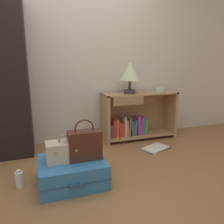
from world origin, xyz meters
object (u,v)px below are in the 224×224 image
(bowl, at_px, (160,90))
(bottle, at_px, (19,179))
(handbag, at_px, (85,145))
(suitcase_large, at_px, (73,171))
(table_lamp, at_px, (130,72))
(train_case, at_px, (65,151))
(bookshelf, at_px, (136,117))
(open_book_on_floor, at_px, (155,148))

(bowl, relative_size, bottle, 0.85)
(handbag, bearing_deg, suitcase_large, 172.18)
(table_lamp, distance_m, bowl, 0.58)
(table_lamp, xyz_separation_m, train_case, (-1.06, -0.95, -0.67))
(bookshelf, height_order, train_case, bookshelf)
(table_lamp, relative_size, bowl, 2.96)
(bookshelf, xyz_separation_m, bottle, (-1.62, -0.92, -0.25))
(suitcase_large, distance_m, train_case, 0.23)
(bowl, bearing_deg, bookshelf, 178.36)
(handbag, height_order, bottle, handbag)
(table_lamp, bearing_deg, handbag, -131.89)
(bottle, height_order, open_book_on_floor, bottle)
(bookshelf, xyz_separation_m, open_book_on_floor, (0.07, -0.50, -0.33))
(train_case, xyz_separation_m, handbag, (0.19, -0.03, 0.05))
(bookshelf, height_order, open_book_on_floor, bookshelf)
(train_case, bearing_deg, bottle, 171.21)
(handbag, distance_m, bottle, 0.69)
(bowl, height_order, open_book_on_floor, bowl)
(bottle, bearing_deg, bowl, 24.47)
(train_case, bearing_deg, table_lamp, 41.72)
(bottle, distance_m, open_book_on_floor, 1.74)
(train_case, height_order, bottle, train_case)
(bowl, height_order, train_case, bowl)
(handbag, distance_m, open_book_on_floor, 1.25)
(table_lamp, bearing_deg, bowl, 3.37)
(table_lamp, relative_size, bottle, 2.51)
(open_book_on_floor, bearing_deg, handbag, -154.31)
(bowl, distance_m, handbag, 1.75)
(handbag, bearing_deg, bookshelf, 45.36)
(suitcase_large, distance_m, bottle, 0.50)
(open_book_on_floor, bearing_deg, table_lamp, 113.39)
(bookshelf, distance_m, train_case, 1.55)
(suitcase_large, bearing_deg, bowl, 33.16)
(bookshelf, relative_size, bowl, 7.49)
(suitcase_large, bearing_deg, handbag, -7.82)
(bowl, distance_m, suitcase_large, 1.91)
(bookshelf, xyz_separation_m, handbag, (-1.00, -1.02, 0.05))
(train_case, distance_m, handbag, 0.20)
(suitcase_large, distance_m, handbag, 0.29)
(train_case, relative_size, bottle, 1.92)
(handbag, bearing_deg, bottle, 171.31)
(table_lamp, bearing_deg, open_book_on_floor, -66.61)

